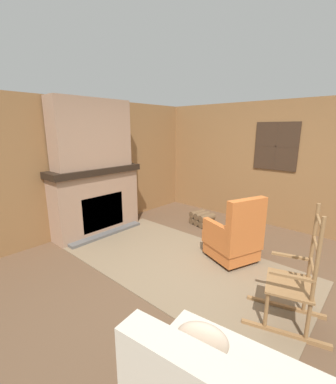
{
  "coord_description": "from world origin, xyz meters",
  "views": [
    {
      "loc": [
        1.75,
        -2.57,
        1.94
      ],
      "look_at": [
        -1.03,
        0.55,
        0.9
      ],
      "focal_mm": 24.0,
      "sensor_mm": 36.0,
      "label": 1
    }
  ],
  "objects_px": {
    "storage_case": "(121,161)",
    "decorative_plate_on_mantel": "(94,160)",
    "firewood_stack": "(202,218)",
    "rocking_chair": "(293,287)",
    "armchair": "(234,238)",
    "oil_lamp_vase": "(60,166)"
  },
  "relations": [
    {
      "from": "rocking_chair",
      "to": "armchair",
      "type": "bearing_deg",
      "value": -53.52
    },
    {
      "from": "armchair",
      "to": "decorative_plate_on_mantel",
      "type": "bearing_deg",
      "value": 35.51
    },
    {
      "from": "storage_case",
      "to": "oil_lamp_vase",
      "type": "bearing_deg",
      "value": -90.01
    },
    {
      "from": "firewood_stack",
      "to": "oil_lamp_vase",
      "type": "bearing_deg",
      "value": -120.78
    },
    {
      "from": "armchair",
      "to": "storage_case",
      "type": "bearing_deg",
      "value": 22.19
    },
    {
      "from": "armchair",
      "to": "oil_lamp_vase",
      "type": "distance_m",
      "value": 3.02
    },
    {
      "from": "firewood_stack",
      "to": "armchair",
      "type": "bearing_deg",
      "value": -38.06
    },
    {
      "from": "rocking_chair",
      "to": "firewood_stack",
      "type": "bearing_deg",
      "value": -54.46
    },
    {
      "from": "oil_lamp_vase",
      "to": "storage_case",
      "type": "bearing_deg",
      "value": 89.99
    },
    {
      "from": "oil_lamp_vase",
      "to": "storage_case",
      "type": "height_order",
      "value": "oil_lamp_vase"
    },
    {
      "from": "rocking_chair",
      "to": "storage_case",
      "type": "relative_size",
      "value": 4.87
    },
    {
      "from": "storage_case",
      "to": "decorative_plate_on_mantel",
      "type": "relative_size",
      "value": 1.04
    },
    {
      "from": "firewood_stack",
      "to": "storage_case",
      "type": "xyz_separation_m",
      "value": [
        -1.34,
        -0.97,
        1.18
      ]
    },
    {
      "from": "storage_case",
      "to": "decorative_plate_on_mantel",
      "type": "height_order",
      "value": "decorative_plate_on_mantel"
    },
    {
      "from": "firewood_stack",
      "to": "storage_case",
      "type": "distance_m",
      "value": 2.03
    },
    {
      "from": "rocking_chair",
      "to": "firewood_stack",
      "type": "xyz_separation_m",
      "value": [
        -2.24,
        1.71,
        -0.29
      ]
    },
    {
      "from": "oil_lamp_vase",
      "to": "storage_case",
      "type": "relative_size",
      "value": 1.07
    },
    {
      "from": "armchair",
      "to": "decorative_plate_on_mantel",
      "type": "xyz_separation_m",
      "value": [
        -2.56,
        -0.64,
        1.0
      ]
    },
    {
      "from": "storage_case",
      "to": "decorative_plate_on_mantel",
      "type": "bearing_deg",
      "value": -91.89
    },
    {
      "from": "firewood_stack",
      "to": "decorative_plate_on_mantel",
      "type": "height_order",
      "value": "decorative_plate_on_mantel"
    },
    {
      "from": "firewood_stack",
      "to": "decorative_plate_on_mantel",
      "type": "xyz_separation_m",
      "value": [
        -1.36,
        -1.58,
        1.23
      ]
    },
    {
      "from": "rocking_chair",
      "to": "decorative_plate_on_mantel",
      "type": "xyz_separation_m",
      "value": [
        -3.6,
        0.13,
        0.95
      ]
    }
  ]
}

